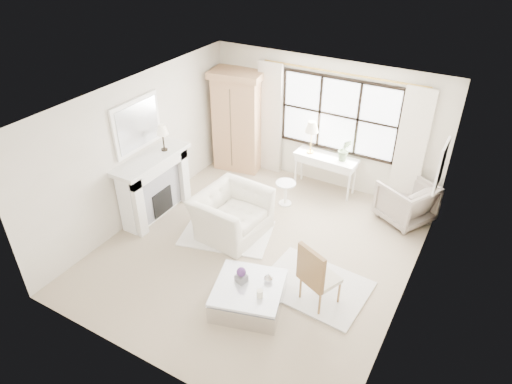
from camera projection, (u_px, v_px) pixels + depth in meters
floor at (258, 250)px, 8.03m from camera, size 5.50×5.50×0.00m
ceiling at (258, 105)px, 6.59m from camera, size 5.50×5.50×0.00m
wall_back at (324, 124)px, 9.32m from camera, size 5.00×0.00×5.00m
wall_front at (141, 292)px, 5.29m from camera, size 5.00×0.00×5.00m
wall_left at (139, 149)px, 8.36m from camera, size 0.00×5.50×5.50m
wall_right at (416, 232)px, 6.26m from camera, size 0.00×5.50×5.50m
window_pane at (339, 115)px, 9.05m from camera, size 2.40×0.02×1.50m
window_frame at (338, 116)px, 9.04m from camera, size 2.50×0.04×1.50m
curtain_rod at (342, 73)px, 8.54m from camera, size 3.30×0.04×0.04m
curtain_left at (270, 119)px, 9.82m from camera, size 0.55×0.10×2.47m
curtain_right at (410, 151)px, 8.56m from camera, size 0.55×0.10×2.47m
fireplace at (153, 185)px, 8.64m from camera, size 0.58×1.66×1.26m
mirror_frame at (137, 125)px, 8.08m from camera, size 0.05×1.15×0.95m
mirror_glass at (138, 125)px, 8.07m from camera, size 0.02×1.00×0.80m
art_frame at (441, 166)px, 7.41m from camera, size 0.04×0.62×0.82m
art_canvas at (440, 166)px, 7.42m from camera, size 0.01×0.52×0.72m
mantel_lamp at (162, 131)px, 8.31m from camera, size 0.22×0.22×0.51m
armoire at (238, 120)px, 9.98m from camera, size 1.22×0.87×2.24m
console_table at (325, 173)px, 9.51m from camera, size 1.32×0.51×0.80m
console_lamp at (312, 128)px, 9.13m from camera, size 0.28×0.28×0.69m
orchid_plant at (345, 150)px, 9.02m from camera, size 0.32×0.30×0.48m
side_table at (286, 190)px, 9.08m from camera, size 0.40×0.40×0.51m
rug_left at (227, 233)px, 8.42m from camera, size 1.83×1.51×0.03m
rug_right at (315, 286)px, 7.26m from camera, size 1.70×1.32×0.03m
club_armchair at (231, 214)px, 8.25m from camera, size 1.20×1.35×0.82m
wingback_chair at (406, 201)px, 8.60m from camera, size 1.20×1.19×0.81m
french_chair at (319, 287)px, 6.83m from camera, size 0.63×0.64×1.08m
coffee_table at (249, 296)px, 6.84m from camera, size 1.24×1.24×0.38m
planter_box at (241, 278)px, 6.79m from camera, size 0.19×0.19×0.11m
planter_flowers at (241, 272)px, 6.73m from camera, size 0.14×0.14×0.14m
pillar_candle at (260, 294)px, 6.52m from camera, size 0.09×0.09×0.12m
coffee_vase at (268, 278)px, 6.79m from camera, size 0.15×0.15×0.15m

